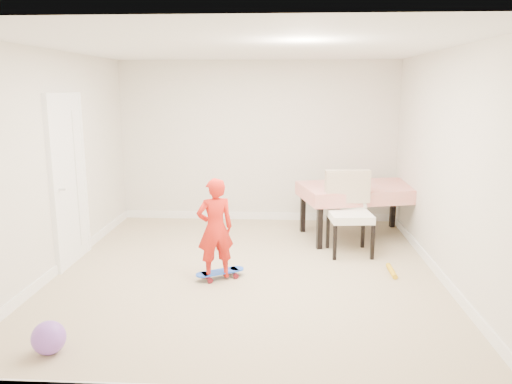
# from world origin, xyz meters

# --- Properties ---
(ground) EXTENTS (5.00, 5.00, 0.00)m
(ground) POSITION_xyz_m (0.00, 0.00, 0.00)
(ground) COLOR tan
(ground) RESTS_ON ground
(ceiling) EXTENTS (4.50, 5.00, 0.04)m
(ceiling) POSITION_xyz_m (0.00, 0.00, 2.58)
(ceiling) COLOR silver
(ceiling) RESTS_ON wall_back
(wall_back) EXTENTS (4.50, 0.04, 2.60)m
(wall_back) POSITION_xyz_m (0.00, 2.48, 1.30)
(wall_back) COLOR beige
(wall_back) RESTS_ON ground
(wall_front) EXTENTS (4.50, 0.04, 2.60)m
(wall_front) POSITION_xyz_m (0.00, -2.48, 1.30)
(wall_front) COLOR beige
(wall_front) RESTS_ON ground
(wall_left) EXTENTS (0.04, 5.00, 2.60)m
(wall_left) POSITION_xyz_m (-2.23, 0.00, 1.30)
(wall_left) COLOR beige
(wall_left) RESTS_ON ground
(wall_right) EXTENTS (0.04, 5.00, 2.60)m
(wall_right) POSITION_xyz_m (2.23, 0.00, 1.30)
(wall_right) COLOR beige
(wall_right) RESTS_ON ground
(door) EXTENTS (0.11, 0.94, 2.11)m
(door) POSITION_xyz_m (-2.22, 0.30, 1.02)
(door) COLOR white
(door) RESTS_ON ground
(baseboard_back) EXTENTS (4.50, 0.02, 0.12)m
(baseboard_back) POSITION_xyz_m (0.00, 2.49, 0.06)
(baseboard_back) COLOR white
(baseboard_back) RESTS_ON ground
(baseboard_left) EXTENTS (0.02, 5.00, 0.12)m
(baseboard_left) POSITION_xyz_m (-2.24, 0.00, 0.06)
(baseboard_left) COLOR white
(baseboard_left) RESTS_ON ground
(baseboard_right) EXTENTS (0.02, 5.00, 0.12)m
(baseboard_right) POSITION_xyz_m (2.24, 0.00, 0.06)
(baseboard_right) COLOR white
(baseboard_right) RESTS_ON ground
(dining_table) EXTENTS (1.86, 1.40, 0.78)m
(dining_table) POSITION_xyz_m (1.54, 1.56, 0.39)
(dining_table) COLOR #B00915
(dining_table) RESTS_ON ground
(dining_chair) EXTENTS (0.66, 0.73, 1.09)m
(dining_chair) POSITION_xyz_m (1.31, 0.81, 0.54)
(dining_chair) COLOR beige
(dining_chair) RESTS_ON ground
(skateboard) EXTENTS (0.62, 0.48, 0.09)m
(skateboard) POSITION_xyz_m (-0.30, -0.18, 0.04)
(skateboard) COLOR blue
(skateboard) RESTS_ON ground
(child) EXTENTS (0.49, 0.41, 1.16)m
(child) POSITION_xyz_m (-0.34, -0.22, 0.58)
(child) COLOR red
(child) RESTS_ON ground
(balloon) EXTENTS (0.28, 0.28, 0.28)m
(balloon) POSITION_xyz_m (-1.50, -1.92, 0.14)
(balloon) COLOR #8B53C9
(balloon) RESTS_ON ground
(foam_toy) EXTENTS (0.06, 0.40, 0.06)m
(foam_toy) POSITION_xyz_m (1.72, 0.09, 0.03)
(foam_toy) COLOR gold
(foam_toy) RESTS_ON ground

